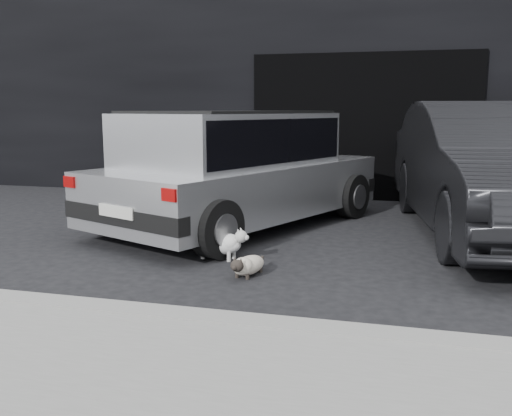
% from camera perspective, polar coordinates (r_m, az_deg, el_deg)
% --- Properties ---
extents(ground, '(80.00, 80.00, 0.00)m').
position_cam_1_polar(ground, '(6.83, -0.70, -3.86)').
color(ground, black).
rests_on(ground, ground).
extents(building_facade, '(34.00, 4.00, 5.00)m').
position_cam_1_polar(building_facade, '(12.44, 11.58, 13.73)').
color(building_facade, black).
rests_on(building_facade, ground).
extents(garage_opening, '(4.00, 0.10, 2.60)m').
position_cam_1_polar(garage_opening, '(10.41, 10.67, 7.94)').
color(garage_opening, black).
rests_on(garage_opening, ground).
extents(curb, '(18.00, 0.25, 0.12)m').
position_cam_1_polar(curb, '(4.17, 3.02, -12.10)').
color(curb, gray).
rests_on(curb, ground).
extents(silver_hatchback, '(3.48, 4.74, 1.60)m').
position_cam_1_polar(silver_hatchback, '(7.82, -2.04, 4.37)').
color(silver_hatchback, silver).
rests_on(silver_hatchback, ground).
extents(second_car, '(2.56, 5.44, 1.72)m').
position_cam_1_polar(second_car, '(7.89, 22.61, 3.59)').
color(second_car, black).
rests_on(second_car, ground).
extents(cat_siamese, '(0.33, 0.68, 0.24)m').
position_cam_1_polar(cat_siamese, '(5.61, -0.92, -5.76)').
color(cat_siamese, beige).
rests_on(cat_siamese, ground).
extents(cat_white, '(0.79, 0.32, 0.37)m').
position_cam_1_polar(cat_white, '(6.23, -3.50, -3.52)').
color(cat_white, white).
rests_on(cat_white, ground).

